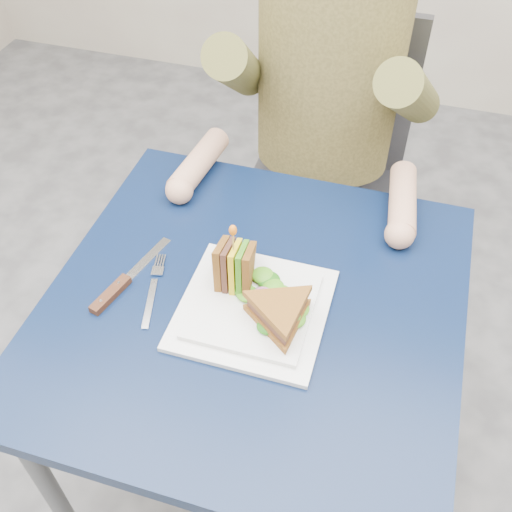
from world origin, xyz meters
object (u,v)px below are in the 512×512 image
(table, at_px, (254,328))
(sandwich_upright, at_px, (234,267))
(chair, at_px, (326,158))
(fork, at_px, (153,291))
(diner, at_px, (330,53))
(plate, at_px, (253,308))
(knife, at_px, (118,287))
(sandwich_flat, at_px, (280,313))

(table, xyz_separation_m, sandwich_upright, (-0.04, 0.02, 0.13))
(chair, height_order, fork, chair)
(diner, bearing_deg, sandwich_upright, -94.26)
(chair, bearing_deg, table, -90.00)
(chair, distance_m, plate, 0.76)
(diner, distance_m, plate, 0.65)
(table, xyz_separation_m, plate, (0.01, -0.02, 0.09))
(knife, bearing_deg, table, 10.27)
(diner, bearing_deg, knife, -111.09)
(chair, bearing_deg, diner, -90.00)
(chair, relative_size, sandwich_upright, 6.14)
(table, xyz_separation_m, fork, (-0.18, -0.03, 0.08))
(table, relative_size, diner, 1.01)
(sandwich_upright, relative_size, knife, 0.69)
(chair, relative_size, diner, 1.25)
(diner, height_order, knife, diner)
(chair, height_order, diner, diner)
(sandwich_flat, xyz_separation_m, sandwich_upright, (-0.10, 0.07, 0.01))
(chair, distance_m, sandwich_flat, 0.80)
(fork, bearing_deg, knife, -169.42)
(plate, relative_size, sandwich_upright, 1.72)
(fork, bearing_deg, table, 10.16)
(table, height_order, sandwich_flat, sandwich_flat)
(plate, height_order, knife, plate)
(plate, distance_m, sandwich_upright, 0.08)
(chair, bearing_deg, plate, -89.51)
(diner, distance_m, sandwich_flat, 0.66)
(knife, bearing_deg, chair, 71.82)
(table, height_order, fork, fork)
(diner, relative_size, plate, 2.87)
(sandwich_upright, xyz_separation_m, fork, (-0.14, -0.06, -0.05))
(fork, height_order, knife, knife)
(plate, xyz_separation_m, fork, (-0.19, -0.01, -0.01))
(diner, relative_size, sandwich_flat, 3.81)
(chair, relative_size, sandwich_flat, 4.76)
(plate, bearing_deg, fork, -176.56)
(table, height_order, diner, diner)
(plate, relative_size, fork, 1.46)
(fork, bearing_deg, diner, 73.76)
(chair, distance_m, sandwich_upright, 0.73)
(sandwich_upright, height_order, fork, sandwich_upright)
(table, xyz_separation_m, sandwich_flat, (0.06, -0.05, 0.12))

